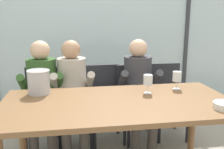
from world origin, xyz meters
TOP-DOWN VIEW (x-y plane):
  - ground at (0.00, 1.00)m, footprint 14.00×14.00m
  - window_glass_panel at (0.00, 2.27)m, footprint 7.15×0.03m
  - window_mullion_right at (1.61, 2.25)m, footprint 0.06×0.06m
  - hillside_vineyard at (0.00, 5.82)m, footprint 13.15×2.40m
  - dining_table at (0.00, 0.00)m, footprint 1.95×0.96m
  - chair_near_curtain at (-0.71, 0.89)m, footprint 0.45×0.45m
  - chair_left_of_center at (-0.37, 0.87)m, footprint 0.48×0.48m
  - chair_center at (-0.01, 0.91)m, footprint 0.46×0.46m
  - chair_right_of_center at (0.37, 0.88)m, footprint 0.50×0.50m
  - chair_near_window_right at (0.74, 0.88)m, footprint 0.45×0.45m
  - person_olive_shirt at (-0.71, 0.75)m, footprint 0.48×0.62m
  - person_beige_jumper at (-0.38, 0.75)m, footprint 0.47×0.62m
  - person_charcoal_jacket at (0.37, 0.75)m, footprint 0.48×0.62m
  - ice_bucket_primary at (-0.68, 0.33)m, footprint 0.21×0.21m
  - wine_glass_by_left_taster at (0.62, 0.28)m, footprint 0.08×0.08m
  - wine_glass_near_bucket at (0.31, 0.19)m, footprint 0.08×0.08m

SIDE VIEW (x-z plane):
  - ground at x=0.00m, z-range 0.00..0.00m
  - chair_near_curtain at x=-0.71m, z-range 0.07..0.95m
  - chair_left_of_center at x=-0.37m, z-range 0.07..0.95m
  - chair_center at x=-0.01m, z-range 0.07..0.95m
  - chair_right_of_center at x=0.37m, z-range 0.07..0.95m
  - chair_near_window_right at x=0.74m, z-range 0.07..0.95m
  - dining_table at x=0.00m, z-range 0.30..1.06m
  - person_olive_shirt at x=-0.71m, z-range 0.09..1.28m
  - person_beige_jumper at x=-0.38m, z-range 0.09..1.28m
  - person_charcoal_jacket at x=0.37m, z-range 0.09..1.28m
  - hillside_vineyard at x=0.00m, z-range 0.00..1.71m
  - ice_bucket_primary at x=-0.68m, z-range 0.76..0.98m
  - wine_glass_by_left_taster at x=0.62m, z-range 0.79..0.96m
  - wine_glass_near_bucket at x=0.31m, z-range 0.79..0.97m
  - window_glass_panel at x=0.00m, z-range 0.00..2.60m
  - window_mullion_right at x=1.61m, z-range 0.00..2.60m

